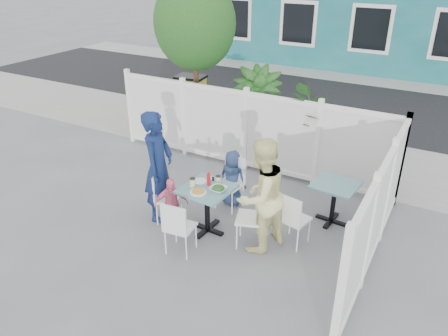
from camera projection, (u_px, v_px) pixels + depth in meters
The scene contains 29 objects.
ground at pixel (173, 224), 7.08m from camera, with size 80.00×80.00×0.00m, color slate.
near_sidewalk at pixel (268, 143), 10.05m from camera, with size 24.00×2.60×0.01m, color gray.
street at pixel (319, 100), 12.94m from camera, with size 24.00×5.00×0.01m, color black.
far_sidewalk at pixel (347, 76), 15.36m from camera, with size 24.00×1.60×0.01m, color gray.
fence_back at pixel (245, 132), 8.56m from camera, with size 5.86×0.08×1.60m.
fence_right at pixel (378, 214), 5.89m from camera, with size 0.08×3.66×1.60m.
tree at pixel (195, 24), 9.20m from camera, with size 1.80×1.62×3.59m.
utility_cabinet at pixel (191, 102), 10.90m from camera, with size 0.64×0.46×1.19m, color yellow.
potted_shrub_a at pixel (255, 113), 9.09m from camera, with size 1.06×1.06×1.89m, color #154215.
potted_shrub_b at pixel (327, 132), 8.36m from camera, with size 1.55×1.34×1.72m, color #154215.
main_table at pixel (207, 198), 6.66m from camera, with size 0.77×0.77×0.77m.
spare_table at pixel (335, 193), 6.90m from camera, with size 0.72×0.72×0.70m.
chair_left at pixel (164, 193), 6.98m from camera, with size 0.48×0.49×0.86m.
chair_right at pixel (256, 214), 6.36m from camera, with size 0.52×0.53×0.93m.
chair_back at pixel (232, 179), 7.37m from camera, with size 0.44×0.43×0.89m.
chair_near at pixel (178, 225), 6.17m from camera, with size 0.43×0.42×0.86m.
chair_spare at pixel (292, 216), 6.35m from camera, with size 0.47×0.45×0.87m.
man at pixel (158, 166), 6.90m from camera, with size 0.67×0.44×1.83m, color #11204C.
woman at pixel (261, 196), 6.17m from camera, with size 0.84×0.66×1.73m, color #E4E04F.
boy at pixel (232, 178), 7.45m from camera, with size 0.48×0.31×0.99m, color navy.
toddler at pixel (171, 204), 6.75m from camera, with size 0.53×0.22×0.91m, color pink.
plate_main at pixel (198, 192), 6.45m from camera, with size 0.25×0.25×0.02m, color white.
plate_side at pixel (200, 181), 6.77m from camera, with size 0.21×0.21×0.01m, color white.
salad_bowl at pixel (218, 189), 6.48m from camera, with size 0.25×0.25×0.06m, color white.
coffee_cup_a at pixel (193, 183), 6.60m from camera, with size 0.09×0.09×0.13m, color beige.
coffee_cup_b at pixel (218, 180), 6.69m from camera, with size 0.08×0.08×0.12m, color beige.
ketchup_bottle at pixel (209, 180), 6.62m from camera, with size 0.06×0.06×0.19m, color red.
salt_shaker at pixel (211, 178), 6.79m from camera, with size 0.03×0.03×0.07m, color white.
pepper_shaker at pixel (213, 179), 6.77m from camera, with size 0.03×0.03×0.06m, color black.
Camera 1 is at (3.62, -4.77, 3.97)m, focal length 35.00 mm.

